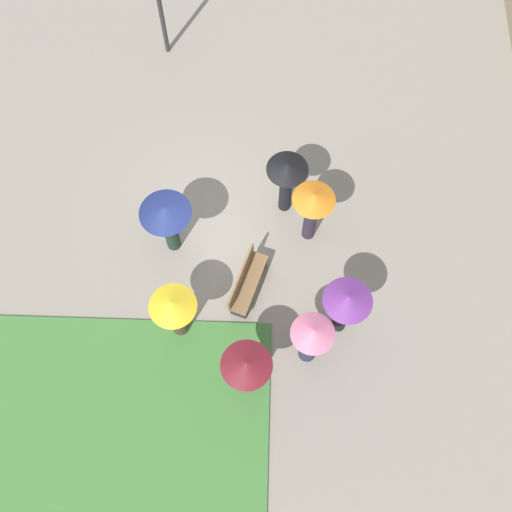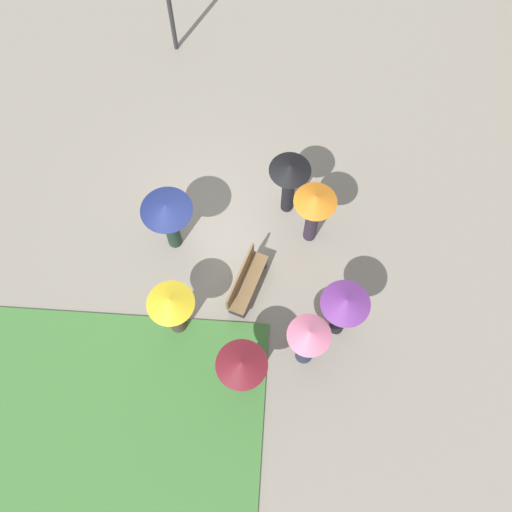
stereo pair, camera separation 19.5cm
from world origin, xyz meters
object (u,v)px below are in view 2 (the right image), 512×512
(crowd_person_pink, at_px, (308,341))
(crowd_person_yellow, at_px, (173,308))
(crowd_person_maroon, at_px, (242,370))
(crowd_person_orange, at_px, (314,209))
(crowd_person_purple, at_px, (344,308))
(crowd_person_navy, at_px, (168,215))
(park_bench, at_px, (245,281))
(crowd_person_black, at_px, (289,178))

(crowd_person_pink, xyz_separation_m, crowd_person_yellow, (0.50, 2.85, 0.03))
(crowd_person_maroon, distance_m, crowd_person_orange, 3.89)
(crowd_person_pink, bearing_deg, crowd_person_purple, -159.13)
(crowd_person_purple, distance_m, crowd_person_navy, 4.31)
(park_bench, distance_m, crowd_person_black, 2.52)
(park_bench, xyz_separation_m, crowd_person_black, (2.18, -0.86, 0.95))
(crowd_person_purple, xyz_separation_m, crowd_person_navy, (1.88, 3.87, 0.03))
(crowd_person_orange, bearing_deg, crowd_person_navy, 107.14)
(crowd_person_navy, distance_m, crowd_person_orange, 3.21)
(crowd_person_navy, bearing_deg, crowd_person_orange, -60.08)
(crowd_person_purple, height_order, crowd_person_yellow, crowd_person_purple)
(crowd_person_yellow, bearing_deg, crowd_person_maroon, 179.32)
(crowd_person_purple, relative_size, crowd_person_navy, 1.01)
(crowd_person_purple, bearing_deg, crowd_person_pink, 79.31)
(crowd_person_maroon, height_order, crowd_person_yellow, crowd_person_maroon)
(crowd_person_maroon, xyz_separation_m, crowd_person_orange, (3.65, -1.32, 0.21))
(crowd_person_black, bearing_deg, crowd_person_maroon, 163.61)
(crowd_person_orange, relative_size, crowd_person_black, 1.01)
(crowd_person_navy, bearing_deg, crowd_person_yellow, -147.96)
(crowd_person_navy, relative_size, crowd_person_pink, 1.03)
(crowd_person_yellow, bearing_deg, crowd_person_pink, -152.78)
(crowd_person_navy, relative_size, crowd_person_orange, 0.96)
(crowd_person_yellow, distance_m, crowd_person_black, 3.92)
(crowd_person_yellow, relative_size, crowd_person_orange, 0.91)
(crowd_person_pink, bearing_deg, crowd_person_navy, -62.45)
(crowd_person_black, bearing_deg, park_bench, 151.69)
(crowd_person_pink, height_order, crowd_person_orange, crowd_person_orange)
(crowd_person_navy, xyz_separation_m, crowd_person_orange, (0.38, -3.19, -0.01))
(crowd_person_maroon, distance_m, crowd_person_navy, 3.78)
(crowd_person_navy, height_order, crowd_person_pink, crowd_person_navy)
(crowd_person_maroon, relative_size, crowd_person_pink, 1.02)
(park_bench, distance_m, crowd_person_yellow, 1.91)
(crowd_person_yellow, bearing_deg, crowd_person_navy, -43.96)
(crowd_person_pink, relative_size, crowd_person_yellow, 1.03)
(park_bench, xyz_separation_m, crowd_person_yellow, (-1.00, 1.43, 0.77))
(crowd_person_navy, height_order, crowd_person_orange, crowd_person_orange)
(crowd_person_purple, distance_m, crowd_person_pink, 1.00)
(crowd_person_pink, bearing_deg, crowd_person_yellow, -33.44)
(crowd_person_yellow, xyz_separation_m, crowd_person_black, (3.18, -2.29, 0.18))
(crowd_person_purple, xyz_separation_m, crowd_person_pink, (-0.69, 0.70, -0.20))
(crowd_person_navy, xyz_separation_m, crowd_person_pink, (-2.57, -3.17, -0.23))
(crowd_person_purple, relative_size, crowd_person_pink, 1.04)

